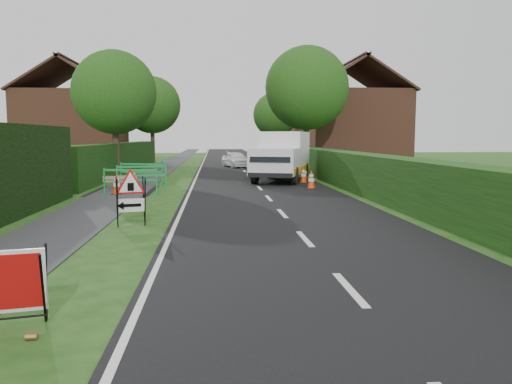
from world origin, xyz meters
TOP-DOWN VIEW (x-y plane):
  - ground at (0.00, 0.00)m, footprint 120.00×120.00m
  - road_surface at (2.50, 35.00)m, footprint 6.00×90.00m
  - footpath at (-3.00, 35.00)m, footprint 2.00×90.00m
  - hedge_west_far at (-5.00, 22.00)m, footprint 1.00×24.00m
  - hedge_east at (6.50, 16.00)m, footprint 1.20×50.00m
  - house_west at (-10.00, 30.00)m, footprint 7.50×7.40m
  - house_east_a at (11.00, 28.00)m, footprint 7.50×7.40m
  - house_east_b at (12.00, 42.00)m, footprint 7.50×7.40m
  - tree_nw at (-4.60, 18.00)m, footprint 4.40×4.40m
  - tree_ne at (6.40, 22.00)m, footprint 5.20×5.20m
  - tree_fw at (-4.60, 34.00)m, footprint 4.80×4.80m
  - tree_fe at (6.40, 38.00)m, footprint 4.20×4.20m
  - triangle_sign at (-1.42, 2.81)m, footprint 0.96×0.96m
  - works_van at (3.92, 15.01)m, footprint 3.59×5.63m
  - traffic_cone_0 at (4.63, 11.18)m, footprint 0.38×0.38m
  - traffic_cone_1 at (4.76, 13.81)m, footprint 0.38×0.38m
  - traffic_cone_2 at (5.16, 15.71)m, footprint 0.38×0.38m
  - traffic_cone_3 at (-3.03, 9.70)m, footprint 0.38×0.38m
  - traffic_cone_4 at (-2.77, 12.13)m, footprint 0.38×0.38m
  - ped_barrier_0 at (-2.52, 9.74)m, footprint 2.09×0.65m
  - ped_barrier_1 at (-2.42, 11.93)m, footprint 2.09×0.78m
  - ped_barrier_2 at (-2.69, 13.88)m, footprint 2.08×0.83m
  - ped_barrier_3 at (-1.83, 15.12)m, footprint 0.68×2.09m
  - redwhite_plank at (-3.19, 11.21)m, footprint 1.44×0.50m
  - litter_can at (-1.34, -3.91)m, footprint 0.12×0.07m
  - hatchback_car at (2.13, 26.26)m, footprint 2.18×3.57m

SIDE VIEW (x-z plane):
  - ground at x=0.00m, z-range 0.00..0.00m
  - hedge_west_far at x=-5.00m, z-range -0.90..0.90m
  - hedge_east at x=6.50m, z-range -0.75..0.75m
  - redwhite_plank at x=-3.19m, z-range -0.12..0.12m
  - litter_can at x=-1.34m, z-range -0.03..0.03m
  - road_surface at x=2.50m, z-range -0.01..0.01m
  - footpath at x=-3.00m, z-range -0.01..0.02m
  - traffic_cone_0 at x=4.63m, z-range 0.00..0.79m
  - traffic_cone_1 at x=4.76m, z-range 0.00..0.79m
  - traffic_cone_2 at x=5.16m, z-range 0.00..0.79m
  - traffic_cone_3 at x=-3.03m, z-range 0.00..0.79m
  - traffic_cone_4 at x=-2.77m, z-range 0.00..0.79m
  - hatchback_car at x=2.13m, z-range 0.00..1.14m
  - ped_barrier_0 at x=-2.52m, z-range 0.13..1.13m
  - ped_barrier_1 at x=-2.42m, z-range 0.13..1.13m
  - ped_barrier_2 at x=-2.69m, z-range 0.13..1.13m
  - ped_barrier_3 at x=-1.83m, z-range 0.13..1.13m
  - triangle_sign at x=-1.42m, z-range 0.23..1.41m
  - works_van at x=3.92m, z-range 0.07..2.48m
  - house_west at x=-10.00m, z-range -1.04..6.84m
  - house_east_a at x=11.00m, z-range -1.04..6.84m
  - house_east_b at x=12.00m, z-range -1.04..6.84m
  - tree_fe at x=6.40m, z-range 1.05..7.39m
  - tree_nw at x=-4.60m, z-range 1.13..7.83m
  - tree_fw at x=-4.60m, z-range 1.21..8.45m
  - tree_ne at x=6.40m, z-range 1.28..9.07m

